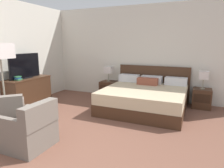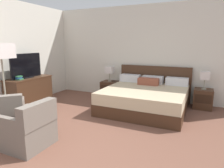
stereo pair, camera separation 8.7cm
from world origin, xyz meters
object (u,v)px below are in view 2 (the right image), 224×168
at_px(table_lamp_right, 205,76).
at_px(table_lamp_left, 110,70).
at_px(dresser, 29,91).
at_px(tv, 26,66).
at_px(book_blue_cover, 17,78).
at_px(armchair_companion, 29,130).
at_px(nightstand_right, 203,99).
at_px(floor_lamp, 1,55).
at_px(armchair_by_window, 5,118).
at_px(book_small_top, 18,76).
at_px(nightstand_left, 110,89).
at_px(book_red_cover, 17,79).
at_px(bed, 145,98).

bearing_deg(table_lamp_right, table_lamp_left, 180.00).
relative_size(dresser, tv, 1.29).
bearing_deg(tv, book_blue_cover, -91.82).
bearing_deg(book_blue_cover, armchair_companion, -37.02).
height_order(nightstand_right, armchair_companion, armchair_companion).
distance_m(nightstand_right, tv, 4.61).
bearing_deg(book_blue_cover, dresser, 88.81).
distance_m(table_lamp_left, tv, 2.32).
bearing_deg(floor_lamp, armchair_by_window, -41.38).
height_order(dresser, book_small_top, book_small_top).
bearing_deg(book_small_top, armchair_companion, -37.45).
xyz_separation_m(dresser, book_small_top, (0.02, -0.34, 0.45)).
distance_m(book_blue_cover, book_small_top, 0.04).
bearing_deg(floor_lamp, book_small_top, 122.11).
xyz_separation_m(table_lamp_left, book_small_top, (-1.57, -1.99, -0.00)).
distance_m(table_lamp_left, book_small_top, 2.53).
height_order(nightstand_left, book_blue_cover, book_blue_cover).
xyz_separation_m(table_lamp_right, tv, (-4.21, -1.68, 0.22)).
xyz_separation_m(book_red_cover, armchair_companion, (1.71, -1.29, -0.48)).
height_order(table_lamp_left, book_blue_cover, table_lamp_left).
bearing_deg(armchair_companion, floor_lamp, 155.08).
height_order(tv, book_small_top, tv).
bearing_deg(nightstand_right, armchair_by_window, -136.97).
xyz_separation_m(nightstand_left, floor_lamp, (-1.12, -2.70, 1.16)).
relative_size(nightstand_right, table_lamp_right, 1.10).
height_order(table_lamp_right, floor_lamp, floor_lamp).
height_order(bed, armchair_companion, bed).
xyz_separation_m(book_blue_cover, book_small_top, (0.03, 0.00, 0.03)).
height_order(book_red_cover, armchair_by_window, book_red_cover).
relative_size(nightstand_left, book_small_top, 2.57).
bearing_deg(table_lamp_right, book_blue_cover, -154.81).
bearing_deg(table_lamp_right, floor_lamp, -144.16).
distance_m(nightstand_right, table_lamp_right, 0.59).
xyz_separation_m(armchair_by_window, armchair_companion, (0.80, -0.19, 0.00)).
relative_size(dresser, armchair_companion, 1.61).
distance_m(book_red_cover, armchair_by_window, 1.51).
distance_m(table_lamp_right, armchair_by_window, 4.56).
bearing_deg(book_blue_cover, nightstand_left, 51.26).
bearing_deg(book_blue_cover, bed, 24.26).
relative_size(nightstand_right, book_blue_cover, 2.17).
bearing_deg(nightstand_left, armchair_by_window, -102.38).
xyz_separation_m(table_lamp_right, armchair_by_window, (-3.31, -3.09, -0.56)).
relative_size(bed, dresser, 1.65).
bearing_deg(book_small_top, bed, 24.46).
bearing_deg(dresser, armchair_companion, -43.68).
height_order(book_red_cover, floor_lamp, floor_lamp).
relative_size(dresser, floor_lamp, 0.74).
xyz_separation_m(book_red_cover, floor_lamp, (0.47, -0.72, 0.64)).
bearing_deg(table_lamp_right, dresser, -158.64).
relative_size(table_lamp_left, book_blue_cover, 1.97).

